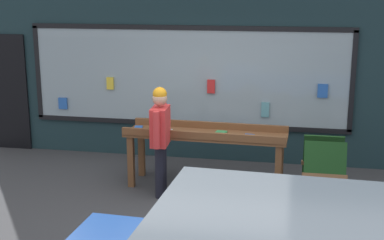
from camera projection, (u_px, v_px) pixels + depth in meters
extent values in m
plane|color=#38383A|center=(193.00, 212.00, 7.08)|extent=(40.00, 40.00, 0.00)
cube|color=#192D33|center=(220.00, 58.00, 8.94)|extent=(8.88, 0.20, 3.52)
cube|color=#8C9EA8|center=(187.00, 77.00, 9.00)|extent=(5.39, 0.03, 1.64)
cube|color=black|center=(187.00, 28.00, 8.80)|extent=(5.47, 0.06, 0.08)
cube|color=black|center=(187.00, 124.00, 9.19)|extent=(5.47, 0.06, 0.08)
cube|color=black|center=(39.00, 72.00, 9.50)|extent=(0.08, 0.06, 1.64)
cube|color=black|center=(353.00, 82.00, 8.50)|extent=(0.08, 0.06, 1.64)
cube|color=#2659B2|center=(63.00, 103.00, 9.51)|extent=(0.16, 0.03, 0.20)
cube|color=yellow|center=(110.00, 83.00, 9.25)|extent=(0.12, 0.03, 0.21)
cube|color=#2659B2|center=(160.00, 107.00, 9.17)|extent=(0.13, 0.03, 0.21)
cube|color=red|center=(211.00, 86.00, 8.92)|extent=(0.13, 0.03, 0.23)
cube|color=#5999A5|center=(265.00, 110.00, 8.83)|extent=(0.13, 0.03, 0.25)
cube|color=#2659B2|center=(323.00, 91.00, 8.58)|extent=(0.16, 0.03, 0.22)
cube|color=black|center=(5.00, 92.00, 9.72)|extent=(0.90, 0.04, 2.10)
cube|color=brown|center=(131.00, 161.00, 7.93)|extent=(0.09, 0.09, 0.78)
cube|color=brown|center=(278.00, 172.00, 7.46)|extent=(0.09, 0.09, 0.78)
cube|color=brown|center=(142.00, 152.00, 8.40)|extent=(0.09, 0.09, 0.78)
cube|color=brown|center=(280.00, 161.00, 7.93)|extent=(0.09, 0.09, 0.78)
cube|color=brown|center=(206.00, 135.00, 7.83)|extent=(2.38, 0.73, 0.04)
cube|color=brown|center=(202.00, 136.00, 7.53)|extent=(2.36, 0.13, 0.12)
cube|color=brown|center=(210.00, 126.00, 8.10)|extent=(2.36, 0.13, 0.12)
cube|color=#2659B2|center=(138.00, 128.00, 8.13)|extent=(0.15, 0.23, 0.02)
cube|color=silver|center=(166.00, 131.00, 7.88)|extent=(0.16, 0.21, 0.03)
cube|color=#338C4C|center=(193.00, 134.00, 7.74)|extent=(0.18, 0.22, 0.03)
cube|color=#338C4C|center=(221.00, 133.00, 7.82)|extent=(0.18, 0.21, 0.02)
cube|color=#2659B2|center=(248.00, 137.00, 7.62)|extent=(0.17, 0.23, 0.03)
cube|color=black|center=(274.00, 140.00, 7.42)|extent=(0.18, 0.22, 0.03)
cylinder|color=black|center=(160.00, 172.00, 7.50)|extent=(0.14, 0.14, 0.76)
cylinder|color=black|center=(162.00, 169.00, 7.65)|extent=(0.14, 0.14, 0.76)
cube|color=red|center=(160.00, 126.00, 7.42)|extent=(0.25, 0.44, 0.54)
cylinder|color=red|center=(156.00, 130.00, 7.15)|extent=(0.09, 0.09, 0.51)
cylinder|color=red|center=(164.00, 120.00, 7.68)|extent=(0.09, 0.09, 0.51)
sphere|color=tan|center=(160.00, 98.00, 7.33)|extent=(0.21, 0.21, 0.21)
sphere|color=orange|center=(160.00, 94.00, 7.31)|extent=(0.20, 0.20, 0.20)
ellipsoid|color=black|center=(184.00, 184.00, 7.28)|extent=(0.26, 0.41, 0.24)
ellipsoid|color=black|center=(184.00, 184.00, 7.27)|extent=(0.26, 0.25, 0.25)
sphere|color=black|center=(187.00, 175.00, 7.49)|extent=(0.21, 0.21, 0.21)
cylinder|color=black|center=(182.00, 188.00, 7.05)|extent=(0.04, 0.09, 0.12)
cylinder|color=black|center=(190.00, 195.00, 7.43)|extent=(0.04, 0.04, 0.17)
cylinder|color=black|center=(181.00, 195.00, 7.45)|extent=(0.04, 0.04, 0.17)
cylinder|color=black|center=(187.00, 202.00, 7.20)|extent=(0.04, 0.04, 0.17)
cylinder|color=black|center=(179.00, 202.00, 7.22)|extent=(0.04, 0.04, 0.17)
cube|color=#193F19|center=(325.00, 176.00, 7.11)|extent=(0.56, 0.29, 0.89)
cube|color=brown|center=(325.00, 176.00, 7.11)|extent=(0.59, 0.06, 0.07)
cube|color=#193F19|center=(322.00, 163.00, 7.62)|extent=(0.56, 0.29, 0.89)
cube|color=brown|center=(322.00, 163.00, 7.62)|extent=(0.59, 0.06, 0.07)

